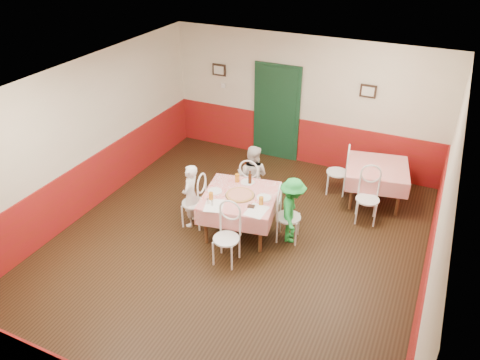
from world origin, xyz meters
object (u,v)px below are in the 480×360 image
at_px(chair_left, 194,203).
at_px(diner_left, 191,196).
at_px(chair_near, 226,239).
at_px(main_table, 240,213).
at_px(chair_right, 289,217).
at_px(glass_c, 237,178).
at_px(diner_right, 292,210).
at_px(diner_far, 252,176).
at_px(chair_far, 252,185).
at_px(glass_a, 211,196).
at_px(beer_bottle, 250,178).
at_px(wallet, 251,206).
at_px(glass_b, 261,201).
at_px(chair_second_a, 337,172).
at_px(second_table, 375,184).
at_px(pizza, 240,195).
at_px(chair_second_b, 367,200).

distance_m(chair_left, diner_left, 0.15).
xyz_separation_m(chair_near, diner_left, (-1.03, 0.68, 0.14)).
bearing_deg(main_table, chair_right, 10.07).
xyz_separation_m(chair_left, chair_near, (0.99, -0.69, 0.00)).
bearing_deg(glass_c, main_table, -58.63).
bearing_deg(diner_right, chair_left, 81.88).
xyz_separation_m(main_table, diner_far, (-0.16, 0.89, 0.25)).
relative_size(main_table, chair_near, 1.36).
bearing_deg(chair_far, glass_a, 74.46).
relative_size(chair_right, glass_c, 5.98).
xyz_separation_m(beer_bottle, wallet, (0.32, -0.67, -0.10)).
bearing_deg(glass_b, diner_right, 32.32).
relative_size(chair_left, chair_far, 1.00).
height_order(chair_second_a, diner_left, diner_left).
xyz_separation_m(glass_b, diner_right, (0.45, 0.28, -0.23)).
relative_size(main_table, glass_c, 8.11).
relative_size(chair_right, glass_b, 6.50).
bearing_deg(glass_a, chair_second_a, 56.39).
bearing_deg(wallet, chair_right, 28.63).
height_order(main_table, second_table, same).
bearing_deg(pizza, glass_b, -13.32).
xyz_separation_m(pizza, diner_far, (-0.17, 0.91, -0.15)).
bearing_deg(pizza, chair_second_b, 33.74).
relative_size(chair_right, chair_second_a, 1.00).
xyz_separation_m(chair_second_b, diner_left, (-2.82, -1.42, 0.14)).
height_order(second_table, chair_far, chair_far).
height_order(chair_right, chair_near, same).
height_order(chair_near, diner_left, diner_left).
xyz_separation_m(second_table, chair_far, (-2.08, -1.18, 0.08)).
bearing_deg(second_table, chair_left, -142.04).
bearing_deg(chair_second_b, chair_right, -145.35).
bearing_deg(chair_second_a, main_table, -41.27).
height_order(chair_near, diner_far, diner_far).
bearing_deg(diner_left, chair_second_b, 108.61).
height_order(pizza, diner_far, diner_far).
height_order(chair_left, chair_second_b, same).
distance_m(glass_a, glass_c, 0.73).
bearing_deg(glass_b, pizza, 166.68).
bearing_deg(glass_b, beer_bottle, 129.50).
relative_size(chair_second_a, beer_bottle, 3.93).
xyz_separation_m(beer_bottle, diner_far, (-0.16, 0.48, -0.25)).
distance_m(glass_b, diner_far, 1.19).
bearing_deg(chair_far, glass_b, 116.97).
xyz_separation_m(main_table, diner_right, (0.89, 0.16, 0.22)).
height_order(chair_second_b, diner_left, diner_left).
height_order(chair_far, wallet, chair_far).
bearing_deg(diner_right, chair_second_b, -61.66).
xyz_separation_m(second_table, diner_right, (-1.05, -1.86, 0.22)).
xyz_separation_m(second_table, diner_left, (-2.82, -2.17, 0.22)).
bearing_deg(chair_second_a, diner_left, -54.44).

